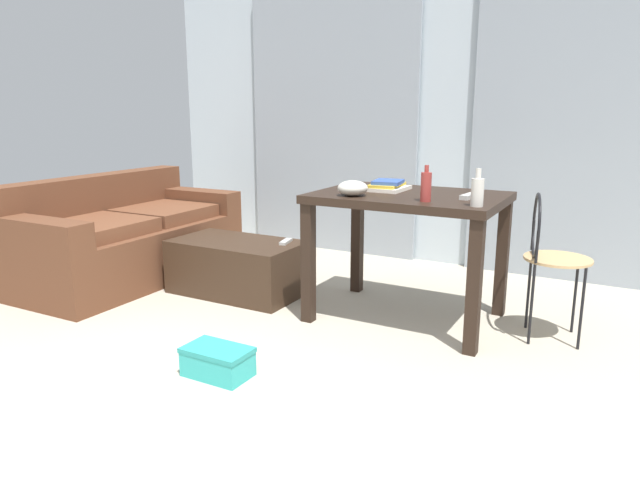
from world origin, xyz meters
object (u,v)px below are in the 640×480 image
object	(u,v)px
couch	(125,239)
bottle_far	(426,186)
craft_table	(408,214)
shoebox	(218,362)
bowl	(353,188)
book_stack	(388,186)
tv_remote_on_table	(469,196)
bottle_near	(477,191)
wire_chair	(547,248)
tv_remote_primary	(286,242)
coffee_table	(238,267)

from	to	relation	value
couch	bottle_far	world-z (taller)	bottle_far
craft_table	shoebox	bearing A→B (deg)	-113.13
couch	bowl	size ratio (longest dim) A/B	9.89
book_stack	bowl	bearing A→B (deg)	-105.58
tv_remote_on_table	bottle_near	bearing A→B (deg)	-60.06
wire_chair	tv_remote_primary	size ratio (longest dim) A/B	5.38
bottle_near	book_stack	xyz separation A→B (m)	(-0.64, 0.35, -0.05)
bottle_near	book_stack	distance (m)	0.73
book_stack	tv_remote_primary	distance (m)	0.84
couch	tv_remote_primary	xyz separation A→B (m)	(1.35, 0.21, 0.08)
shoebox	book_stack	bearing A→B (deg)	74.88
bottle_far	tv_remote_primary	world-z (taller)	bottle_far
craft_table	tv_remote_on_table	distance (m)	0.39
bottle_near	tv_remote_primary	bearing A→B (deg)	168.33
coffee_table	bowl	size ratio (longest dim) A/B	5.13
craft_table	bottle_near	size ratio (longest dim) A/B	5.59
coffee_table	shoebox	size ratio (longest dim) A/B	2.76
craft_table	tv_remote_primary	world-z (taller)	craft_table
craft_table	bowl	world-z (taller)	bowl
wire_chair	tv_remote_on_table	size ratio (longest dim) A/B	4.87
coffee_table	book_stack	distance (m)	1.24
craft_table	wire_chair	bearing A→B (deg)	5.68
bottle_far	shoebox	size ratio (longest dim) A/B	0.60
wire_chair	book_stack	world-z (taller)	book_stack
bottle_near	shoebox	xyz separation A→B (m)	(-0.99, -0.94, -0.80)
coffee_table	bowl	distance (m)	1.17
bottle_far	shoebox	bearing A→B (deg)	-126.03
coffee_table	bottle_far	bearing A→B (deg)	-5.68
coffee_table	tv_remote_primary	distance (m)	0.41
wire_chair	bottle_far	xyz separation A→B (m)	(-0.61, -0.33, 0.34)
couch	bottle_far	distance (m)	2.49
couch	tv_remote_primary	distance (m)	1.37
bottle_far	shoebox	distance (m)	1.44
bowl	book_stack	bearing A→B (deg)	74.42
couch	wire_chair	bearing A→B (deg)	5.36
couch	shoebox	size ratio (longest dim) A/B	5.32
wire_chair	tv_remote_primary	distance (m)	1.69
couch	tv_remote_primary	world-z (taller)	couch
bottle_near	bowl	distance (m)	0.73
coffee_table	tv_remote_on_table	distance (m)	1.71
bowl	craft_table	bearing A→B (deg)	43.42
wire_chair	bowl	distance (m)	1.14
bottle_far	book_stack	distance (m)	0.48
wire_chair	tv_remote_on_table	distance (m)	0.52
bowl	tv_remote_on_table	distance (m)	0.67
craft_table	wire_chair	size ratio (longest dim) A/B	1.32
craft_table	shoebox	xyz separation A→B (m)	(-0.52, -1.21, -0.59)
couch	tv_remote_on_table	bearing A→B (deg)	4.10
book_stack	tv_remote_on_table	distance (m)	0.54
wire_chair	shoebox	size ratio (longest dim) A/B	2.52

